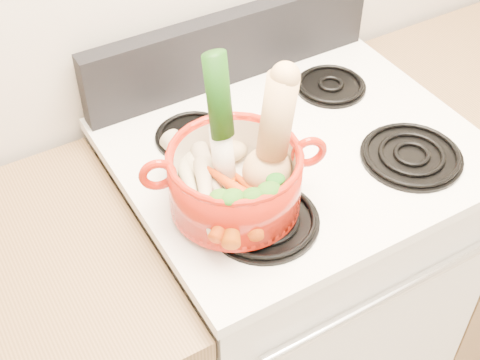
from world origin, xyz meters
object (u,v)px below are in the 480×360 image
leek (223,125)px  stove_body (287,280)px  dutch_oven (235,180)px  squash (273,136)px

leek → stove_body: bearing=14.7°
stove_body → dutch_oven: size_ratio=3.54×
stove_body → leek: bearing=-163.3°
dutch_oven → squash: bearing=6.3°
dutch_oven → squash: squash is taller
squash → leek: (-0.08, 0.05, 0.03)m
dutch_oven → squash: (0.07, -0.01, 0.09)m
squash → stove_body: bearing=21.2°
squash → leek: bearing=133.1°
squash → leek: 0.10m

